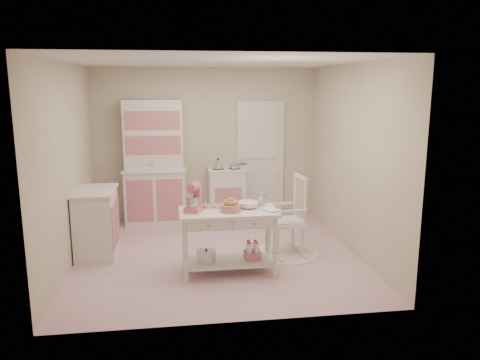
{
  "coord_description": "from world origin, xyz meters",
  "views": [
    {
      "loc": [
        -0.54,
        -6.13,
        2.31
      ],
      "look_at": [
        0.31,
        -0.13,
        1.07
      ],
      "focal_mm": 35.0,
      "sensor_mm": 36.0,
      "label": 1
    }
  ],
  "objects_px": {
    "base_cabinet": "(96,223)",
    "stove": "(226,195)",
    "rocking_chair": "(286,215)",
    "work_table": "(229,241)",
    "bread_basket": "(231,208)",
    "stand_mixer": "(194,198)",
    "hutch": "(154,163)"
  },
  "relations": [
    {
      "from": "hutch",
      "to": "stand_mixer",
      "type": "relative_size",
      "value": 6.12
    },
    {
      "from": "stand_mixer",
      "to": "bread_basket",
      "type": "bearing_deg",
      "value": 14.15
    },
    {
      "from": "work_table",
      "to": "bread_basket",
      "type": "bearing_deg",
      "value": -68.2
    },
    {
      "from": "stove",
      "to": "stand_mixer",
      "type": "bearing_deg",
      "value": -106.19
    },
    {
      "from": "rocking_chair",
      "to": "bread_basket",
      "type": "height_order",
      "value": "rocking_chair"
    },
    {
      "from": "rocking_chair",
      "to": "work_table",
      "type": "xyz_separation_m",
      "value": [
        -0.86,
        -0.55,
        -0.15
      ]
    },
    {
      "from": "hutch",
      "to": "stand_mixer",
      "type": "height_order",
      "value": "hutch"
    },
    {
      "from": "base_cabinet",
      "to": "stove",
      "type": "bearing_deg",
      "value": 35.24
    },
    {
      "from": "rocking_chair",
      "to": "stand_mixer",
      "type": "height_order",
      "value": "stand_mixer"
    },
    {
      "from": "stove",
      "to": "work_table",
      "type": "bearing_deg",
      "value": -95.71
    },
    {
      "from": "base_cabinet",
      "to": "work_table",
      "type": "xyz_separation_m",
      "value": [
        1.72,
        -0.86,
        -0.06
      ]
    },
    {
      "from": "rocking_chair",
      "to": "work_table",
      "type": "distance_m",
      "value": 1.04
    },
    {
      "from": "bread_basket",
      "to": "stand_mixer",
      "type": "bearing_deg",
      "value": 170.96
    },
    {
      "from": "stove",
      "to": "bread_basket",
      "type": "distance_m",
      "value": 2.33
    },
    {
      "from": "base_cabinet",
      "to": "stand_mixer",
      "type": "height_order",
      "value": "stand_mixer"
    },
    {
      "from": "base_cabinet",
      "to": "work_table",
      "type": "bearing_deg",
      "value": -26.61
    },
    {
      "from": "stove",
      "to": "bread_basket",
      "type": "xyz_separation_m",
      "value": [
        -0.2,
        -2.29,
        0.39
      ]
    },
    {
      "from": "stove",
      "to": "base_cabinet",
      "type": "bearing_deg",
      "value": -144.76
    },
    {
      "from": "stove",
      "to": "stand_mixer",
      "type": "distance_m",
      "value": 2.37
    },
    {
      "from": "rocking_chair",
      "to": "bread_basket",
      "type": "relative_size",
      "value": 4.4
    },
    {
      "from": "stove",
      "to": "bread_basket",
      "type": "height_order",
      "value": "stove"
    },
    {
      "from": "hutch",
      "to": "work_table",
      "type": "xyz_separation_m",
      "value": [
        0.98,
        -2.29,
        -0.64
      ]
    },
    {
      "from": "work_table",
      "to": "bread_basket",
      "type": "relative_size",
      "value": 4.8
    },
    {
      "from": "hutch",
      "to": "rocking_chair",
      "type": "xyz_separation_m",
      "value": [
        1.84,
        -1.73,
        -0.49
      ]
    },
    {
      "from": "stove",
      "to": "rocking_chair",
      "type": "relative_size",
      "value": 0.84
    },
    {
      "from": "base_cabinet",
      "to": "work_table",
      "type": "distance_m",
      "value": 1.93
    },
    {
      "from": "hutch",
      "to": "rocking_chair",
      "type": "bearing_deg",
      "value": -43.34
    },
    {
      "from": "rocking_chair",
      "to": "work_table",
      "type": "height_order",
      "value": "rocking_chair"
    },
    {
      "from": "stand_mixer",
      "to": "bread_basket",
      "type": "distance_m",
      "value": 0.46
    },
    {
      "from": "base_cabinet",
      "to": "stand_mixer",
      "type": "xyz_separation_m",
      "value": [
        1.3,
        -0.84,
        0.51
      ]
    },
    {
      "from": "hutch",
      "to": "stand_mixer",
      "type": "distance_m",
      "value": 2.34
    },
    {
      "from": "rocking_chair",
      "to": "bread_basket",
      "type": "xyz_separation_m",
      "value": [
        -0.84,
        -0.6,
        0.3
      ]
    }
  ]
}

